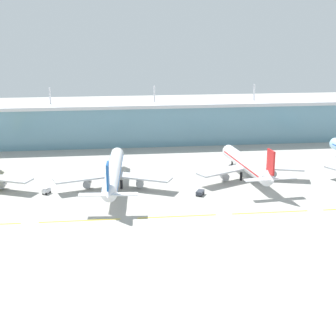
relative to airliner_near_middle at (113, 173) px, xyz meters
The scene contains 9 objects.
ground_plane 39.47m from the airliner_near_middle, 51.05° to the right, with size 600.00×600.00×0.00m, color #A8A59E.
terminal_building 86.58m from the airliner_near_middle, 73.54° to the left, with size 288.00×34.00×32.31m.
airliner_near_middle is the anchor object (origin of this frame).
airliner_far_middle 58.21m from the airliner_near_middle, ahead, with size 48.57×58.59×18.90m.
taxiway_stripe_mid_west 38.77m from the airliner_near_middle, 109.11° to the right, with size 28.00×0.70×0.04m, color yellow.
taxiway_stripe_centre 42.52m from the airliner_near_middle, 59.27° to the right, with size 28.00×0.70×0.04m, color yellow.
taxiway_stripe_mid_east 66.52m from the airliner_near_middle, 33.07° to the right, with size 28.00×0.70×0.04m, color yellow.
pushback_tug 36.92m from the airliner_near_middle, 22.43° to the right, with size 4.12×5.01×1.85m.
baggage_cart 27.93m from the airliner_near_middle, 169.90° to the right, with size 3.60×3.97×2.48m.
Camera 1 is at (-27.13, -178.72, 67.42)m, focal length 56.31 mm.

